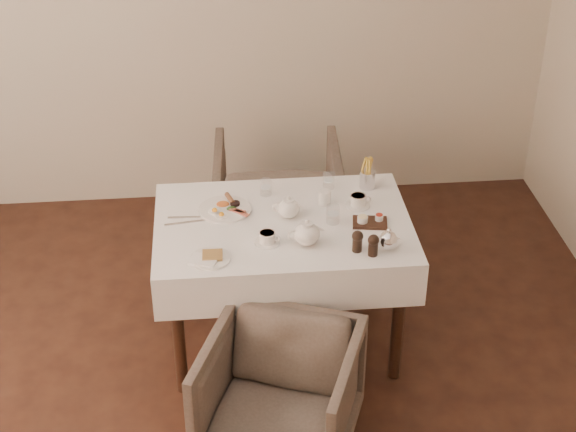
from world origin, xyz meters
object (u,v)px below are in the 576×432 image
at_px(breakfast_plate, 225,208).
at_px(teapot_centre, 289,207).
at_px(table, 283,241).
at_px(armchair_near, 280,397).
at_px(armchair_far, 278,201).

relative_size(breakfast_plate, teapot_centre, 1.75).
xyz_separation_m(table, armchair_near, (-0.09, -0.77, -0.33)).
distance_m(armchair_near, teapot_centre, 0.96).
bearing_deg(table, teapot_centre, 50.00).
relative_size(table, armchair_far, 1.66).
height_order(table, armchair_far, table).
relative_size(armchair_far, breakfast_plate, 2.86).
bearing_deg(armchair_far, table, 90.26).
relative_size(table, teapot_centre, 8.30).
distance_m(armchair_near, breakfast_plate, 1.04).
xyz_separation_m(armchair_far, breakfast_plate, (-0.33, -0.74, 0.41)).
height_order(breakfast_plate, teapot_centre, teapot_centre).
bearing_deg(table, armchair_far, 87.03).
distance_m(armchair_far, teapot_centre, 0.97).
bearing_deg(table, armchair_near, -96.29).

